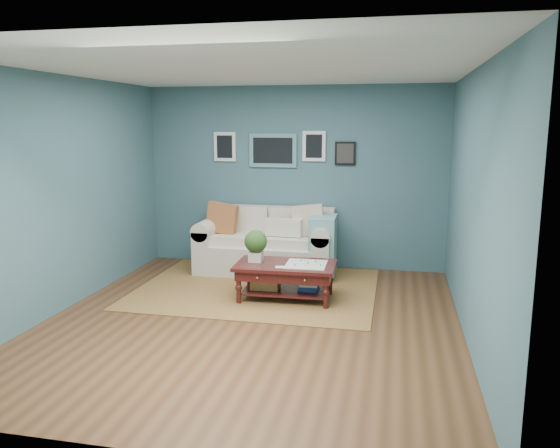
# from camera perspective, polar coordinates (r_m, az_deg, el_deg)

# --- Properties ---
(room_shell) EXTENTS (5.00, 5.02, 2.70)m
(room_shell) POSITION_cam_1_polar(r_m,az_deg,el_deg) (5.84, -3.01, 2.67)
(room_shell) COLOR brown
(room_shell) RESTS_ON ground
(area_rug) EXTENTS (3.08, 2.46, 0.01)m
(area_rug) POSITION_cam_1_polar(r_m,az_deg,el_deg) (7.26, -2.39, -6.71)
(area_rug) COLOR brown
(area_rug) RESTS_ON ground
(loveseat) EXTENTS (2.02, 0.92, 1.04)m
(loveseat) POSITION_cam_1_polar(r_m,az_deg,el_deg) (7.94, -0.81, -2.09)
(loveseat) COLOR beige
(loveseat) RESTS_ON ground
(coffee_table) EXTENTS (1.24, 0.75, 0.85)m
(coffee_table) POSITION_cam_1_polar(r_m,az_deg,el_deg) (6.74, 0.06, -4.77)
(coffee_table) COLOR #350C0C
(coffee_table) RESTS_ON ground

